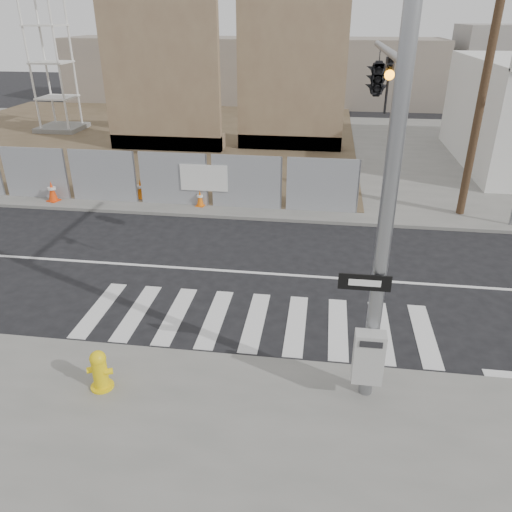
# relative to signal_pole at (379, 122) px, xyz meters

# --- Properties ---
(ground) EXTENTS (100.00, 100.00, 0.00)m
(ground) POSITION_rel_signal_pole_xyz_m (-2.49, 2.05, -4.78)
(ground) COLOR black
(ground) RESTS_ON ground
(sidewalk_far) EXTENTS (50.00, 20.00, 0.12)m
(sidewalk_far) POSITION_rel_signal_pole_xyz_m (-2.49, 16.05, -4.72)
(sidewalk_far) COLOR slate
(sidewalk_far) RESTS_ON ground
(signal_pole) EXTENTS (0.96, 5.87, 7.00)m
(signal_pole) POSITION_rel_signal_pole_xyz_m (0.00, 0.00, 0.00)
(signal_pole) COLOR gray
(signal_pole) RESTS_ON sidewalk_near
(chain_link_fence) EXTENTS (24.60, 0.04, 2.00)m
(chain_link_fence) POSITION_rel_signal_pole_xyz_m (-12.49, 7.05, -3.66)
(chain_link_fence) COLOR gray
(chain_link_fence) RESTS_ON sidewalk_far
(concrete_wall_left) EXTENTS (6.00, 1.30, 8.00)m
(concrete_wall_left) POSITION_rel_signal_pole_xyz_m (-9.49, 15.13, -1.40)
(concrete_wall_left) COLOR brown
(concrete_wall_left) RESTS_ON sidewalk_far
(concrete_wall_right) EXTENTS (5.50, 1.30, 8.00)m
(concrete_wall_right) POSITION_rel_signal_pole_xyz_m (-2.99, 16.13, -1.40)
(concrete_wall_right) COLOR brown
(concrete_wall_right) RESTS_ON sidewalk_far
(utility_pole_right) EXTENTS (1.60, 0.28, 10.00)m
(utility_pole_right) POSITION_rel_signal_pole_xyz_m (4.01, 7.55, 0.42)
(utility_pole_right) COLOR #463120
(utility_pole_right) RESTS_ON sidewalk_far
(fire_hydrant) EXTENTS (0.59, 0.59, 0.85)m
(fire_hydrant) POSITION_rel_signal_pole_xyz_m (-5.13, -3.36, -4.24)
(fire_hydrant) COLOR yellow
(fire_hydrant) RESTS_ON sidewalk_near
(traffic_cone_b) EXTENTS (0.52, 0.52, 0.80)m
(traffic_cone_b) POSITION_rel_signal_pole_xyz_m (-11.51, 6.70, -4.27)
(traffic_cone_b) COLOR #E73E0C
(traffic_cone_b) RESTS_ON sidewalk_far
(traffic_cone_c) EXTENTS (0.54, 0.54, 0.80)m
(traffic_cone_c) POSITION_rel_signal_pole_xyz_m (-8.17, 7.39, -4.27)
(traffic_cone_c) COLOR orange
(traffic_cone_c) RESTS_ON sidewalk_far
(traffic_cone_d) EXTENTS (0.36, 0.36, 0.62)m
(traffic_cone_d) POSITION_rel_signal_pole_xyz_m (-5.67, 6.95, -4.36)
(traffic_cone_d) COLOR orange
(traffic_cone_d) RESTS_ON sidewalk_far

